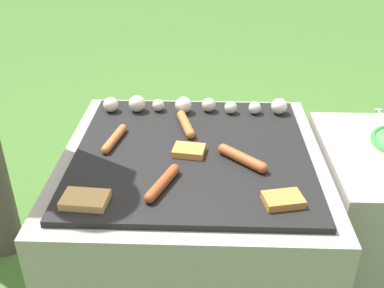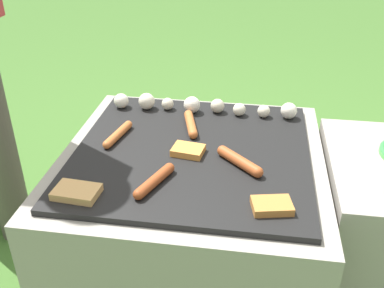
% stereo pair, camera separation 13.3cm
% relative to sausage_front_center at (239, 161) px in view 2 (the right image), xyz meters
% --- Properties ---
extents(ground_plane, '(14.00, 14.00, 0.00)m').
position_rel_sausage_front_center_xyz_m(ground_plane, '(-0.14, 0.07, -0.47)').
color(ground_plane, '#3D6628').
extents(grill, '(0.78, 0.78, 0.46)m').
position_rel_sausage_front_center_xyz_m(grill, '(-0.14, 0.07, -0.25)').
color(grill, gray).
rests_on(grill, ground_plane).
extents(sausage_front_center, '(0.14, 0.13, 0.03)m').
position_rel_sausage_front_center_xyz_m(sausage_front_center, '(0.00, 0.00, 0.00)').
color(sausage_front_center, '#A34C23').
rests_on(sausage_front_center, grill).
extents(sausage_back_right, '(0.05, 0.16, 0.03)m').
position_rel_sausage_front_center_xyz_m(sausage_back_right, '(-0.38, 0.11, -0.00)').
color(sausage_back_right, '#B7602D').
rests_on(sausage_back_right, grill).
extents(sausage_mid_left, '(0.08, 0.16, 0.03)m').
position_rel_sausage_front_center_xyz_m(sausage_mid_left, '(-0.21, -0.13, -0.00)').
color(sausage_mid_left, '#93421E').
rests_on(sausage_mid_left, grill).
extents(sausage_mid_right, '(0.07, 0.17, 0.03)m').
position_rel_sausage_front_center_xyz_m(sausage_mid_right, '(-0.17, 0.21, -0.00)').
color(sausage_mid_right, '#B7602D').
rests_on(sausage_mid_right, grill).
extents(bread_slice_right, '(0.11, 0.09, 0.02)m').
position_rel_sausage_front_center_xyz_m(bread_slice_right, '(0.09, -0.18, -0.01)').
color(bread_slice_right, '#B27033').
rests_on(bread_slice_right, grill).
extents(bread_slice_left, '(0.10, 0.08, 0.02)m').
position_rel_sausage_front_center_xyz_m(bread_slice_left, '(-0.15, 0.05, -0.01)').
color(bread_slice_left, '#D18438').
rests_on(bread_slice_left, grill).
extents(bread_slice_center, '(0.12, 0.09, 0.02)m').
position_rel_sausage_front_center_xyz_m(bread_slice_center, '(-0.40, -0.20, -0.01)').
color(bread_slice_center, tan).
rests_on(bread_slice_center, grill).
extents(mushroom_row, '(0.64, 0.07, 0.06)m').
position_rel_sausage_front_center_xyz_m(mushroom_row, '(-0.16, 0.33, 0.01)').
color(mushroom_row, silver).
rests_on(mushroom_row, grill).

